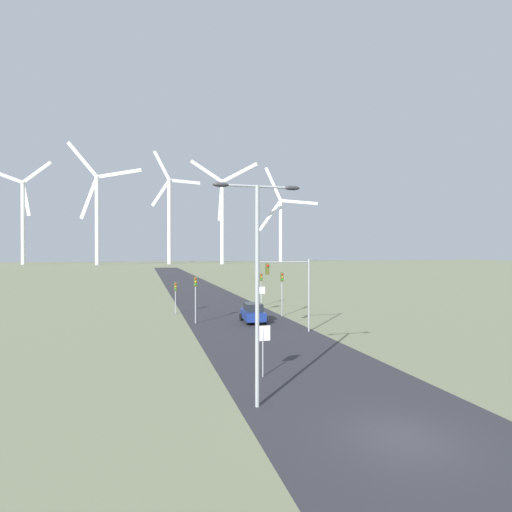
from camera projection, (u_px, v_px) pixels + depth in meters
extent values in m
plane|color=#757A5B|center=(401.00, 437.00, 14.25)|extent=(600.00, 600.00, 0.00)
cube|color=#2D2D33|center=(205.00, 296.00, 60.49)|extent=(10.00, 240.00, 0.01)
cylinder|color=#93999E|center=(257.00, 296.00, 17.03)|extent=(0.18, 0.18, 9.48)
cylinder|color=#93999E|center=(257.00, 186.00, 17.00)|extent=(3.16, 0.10, 0.10)
ellipsoid|color=#333338|center=(221.00, 185.00, 16.57)|extent=(0.70, 0.32, 0.20)
ellipsoid|color=#333338|center=(292.00, 188.00, 17.42)|extent=(0.70, 0.32, 0.20)
cylinder|color=#93999E|center=(263.00, 353.00, 21.18)|extent=(0.07, 0.07, 2.55)
cube|color=white|center=(263.00, 333.00, 21.16)|extent=(0.81, 0.01, 0.81)
cube|color=red|center=(263.00, 333.00, 21.18)|extent=(0.76, 0.02, 0.76)
cylinder|color=#93999E|center=(262.00, 300.00, 45.21)|extent=(0.07, 0.07, 2.56)
cube|color=white|center=(262.00, 290.00, 45.19)|extent=(0.81, 0.01, 0.81)
cube|color=red|center=(262.00, 290.00, 45.20)|extent=(0.76, 0.02, 0.76)
cylinder|color=#93999E|center=(196.00, 300.00, 37.15)|extent=(0.11, 0.11, 4.36)
cube|color=#4C511E|center=(195.00, 282.00, 37.14)|extent=(0.28, 0.24, 0.90)
sphere|color=red|center=(196.00, 279.00, 37.01)|extent=(0.16, 0.16, 0.16)
sphere|color=gold|center=(196.00, 282.00, 37.01)|extent=(0.16, 0.16, 0.16)
sphere|color=green|center=(196.00, 285.00, 37.01)|extent=(0.16, 0.16, 0.16)
cylinder|color=#93999E|center=(282.00, 294.00, 41.36)|extent=(0.11, 0.11, 4.53)
cube|color=#4C511E|center=(282.00, 277.00, 41.34)|extent=(0.28, 0.24, 0.90)
sphere|color=red|center=(282.00, 274.00, 41.21)|extent=(0.16, 0.16, 0.16)
sphere|color=gold|center=(282.00, 277.00, 41.21)|extent=(0.16, 0.16, 0.16)
sphere|color=green|center=(282.00, 280.00, 41.22)|extent=(0.16, 0.16, 0.16)
cylinder|color=#93999E|center=(175.00, 298.00, 43.21)|extent=(0.11, 0.11, 3.38)
cube|color=#4C511E|center=(175.00, 287.00, 43.20)|extent=(0.28, 0.24, 0.90)
sphere|color=red|center=(176.00, 284.00, 43.07)|extent=(0.16, 0.16, 0.16)
sphere|color=gold|center=(176.00, 287.00, 43.07)|extent=(0.16, 0.16, 0.16)
sphere|color=green|center=(176.00, 289.00, 43.07)|extent=(0.16, 0.16, 0.16)
cylinder|color=#93999E|center=(261.00, 290.00, 49.28)|extent=(0.11, 0.11, 4.04)
cube|color=#4C511E|center=(261.00, 277.00, 49.27)|extent=(0.28, 0.24, 0.90)
sphere|color=red|center=(261.00, 275.00, 49.14)|extent=(0.16, 0.16, 0.16)
sphere|color=gold|center=(261.00, 277.00, 49.14)|extent=(0.16, 0.16, 0.16)
sphere|color=green|center=(261.00, 279.00, 49.14)|extent=(0.16, 0.16, 0.16)
cylinder|color=#93999E|center=(309.00, 295.00, 33.36)|extent=(0.14, 0.14, 6.08)
cylinder|color=#93999E|center=(285.00, 262.00, 32.76)|extent=(4.29, 0.12, 0.12)
cube|color=#4C511E|center=(267.00, 269.00, 32.36)|extent=(0.28, 0.24, 0.90)
sphere|color=red|center=(268.00, 266.00, 32.23)|extent=(0.18, 0.18, 0.18)
cube|color=navy|center=(253.00, 315.00, 37.80)|extent=(2.12, 4.23, 0.80)
cube|color=#1E2328|center=(253.00, 307.00, 37.65)|extent=(1.72, 2.22, 0.70)
cylinder|color=black|center=(241.00, 317.00, 38.80)|extent=(0.22, 0.66, 0.66)
cylinder|color=black|center=(258.00, 316.00, 39.25)|extent=(0.22, 0.66, 0.66)
cylinder|color=black|center=(248.00, 321.00, 36.36)|extent=(0.22, 0.66, 0.66)
cylinder|color=black|center=(265.00, 321.00, 36.80)|extent=(0.22, 0.66, 0.66)
cylinder|color=white|center=(23.00, 223.00, 225.90)|extent=(2.20, 2.20, 46.39)
sphere|color=white|center=(23.00, 183.00, 225.71)|extent=(2.60, 2.60, 2.60)
cube|color=white|center=(26.00, 200.00, 226.10)|extent=(4.86, 0.91, 18.42)
cube|color=white|center=(37.00, 172.00, 227.08)|extent=(15.30, 1.79, 13.10)
cube|color=white|center=(5.00, 176.00, 223.97)|extent=(17.83, 2.00, 8.10)
cylinder|color=white|center=(97.00, 221.00, 215.73)|extent=(2.20, 2.20, 47.60)
sphere|color=white|center=(97.00, 177.00, 215.53)|extent=(2.60, 2.60, 2.60)
cube|color=white|center=(89.00, 198.00, 215.48)|extent=(9.72, 2.81, 22.58)
cube|color=white|center=(120.00, 173.00, 215.94)|extent=(22.87, 5.99, 5.65)
cube|color=white|center=(82.00, 159.00, 215.18)|extent=(15.96, 4.32, 19.22)
cylinder|color=white|center=(169.00, 222.00, 232.31)|extent=(2.20, 2.20, 48.91)
sphere|color=white|center=(169.00, 180.00, 232.11)|extent=(2.60, 2.60, 2.60)
cube|color=white|center=(185.00, 182.00, 235.38)|extent=(17.59, 1.94, 2.48)
cube|color=white|center=(162.00, 165.00, 230.52)|extent=(9.78, 1.30, 16.37)
cube|color=white|center=(160.00, 193.00, 230.43)|extent=(10.89, 1.39, 15.81)
cylinder|color=white|center=(222.00, 223.00, 230.56)|extent=(2.20, 2.20, 47.65)
sphere|color=white|center=(222.00, 182.00, 230.36)|extent=(2.60, 2.60, 2.60)
cube|color=white|center=(206.00, 171.00, 231.69)|extent=(17.63, 8.16, 13.77)
cube|color=white|center=(221.00, 202.00, 230.58)|extent=(3.32, 1.84, 21.90)
cube|color=white|center=(240.00, 173.00, 228.82)|extent=(18.90, 8.73, 11.10)
cylinder|color=white|center=(281.00, 232.00, 262.81)|extent=(2.20, 2.20, 41.00)
sphere|color=white|center=(281.00, 201.00, 262.64)|extent=(2.60, 2.60, 2.60)
cube|color=white|center=(270.00, 216.00, 263.86)|extent=(14.07, 6.81, 20.10)
cube|color=white|center=(299.00, 202.00, 260.71)|extent=(21.64, 10.27, 4.21)
cube|color=white|center=(273.00, 184.00, 263.34)|extent=(10.43, 5.14, 22.20)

